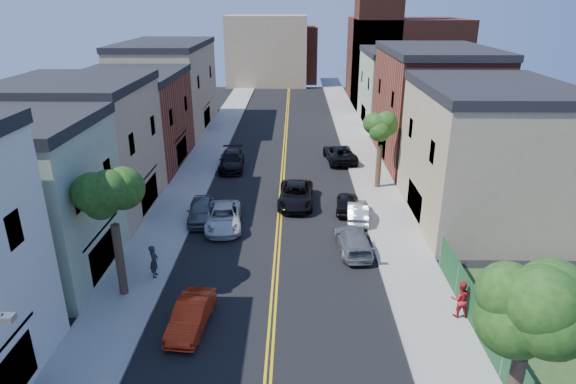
{
  "coord_description": "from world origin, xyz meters",
  "views": [
    {
      "loc": [
        1.06,
        -7.99,
        14.59
      ],
      "look_at": [
        0.6,
        23.94,
        2.0
      ],
      "focal_mm": 30.58,
      "sensor_mm": 36.0,
      "label": 1
    }
  ],
  "objects_px": {
    "dark_car_right_far": "(340,153)",
    "grey_car_left": "(201,210)",
    "silver_car_right": "(357,211)",
    "black_suv_lane": "(296,195)",
    "pedestrian_right": "(460,299)",
    "grey_car_right": "(353,241)",
    "black_car_right": "(347,203)",
    "black_car_left": "(232,160)",
    "pedestrian_left": "(154,261)",
    "white_pickup": "(223,217)",
    "red_sedan": "(191,315)"
  },
  "relations": [
    {
      "from": "white_pickup",
      "to": "grey_car_left",
      "type": "relative_size",
      "value": 1.16
    },
    {
      "from": "grey_car_right",
      "to": "black_suv_lane",
      "type": "height_order",
      "value": "black_suv_lane"
    },
    {
      "from": "red_sedan",
      "to": "silver_car_right",
      "type": "xyz_separation_m",
      "value": [
        9.3,
        12.38,
        -0.02
      ]
    },
    {
      "from": "white_pickup",
      "to": "pedestrian_right",
      "type": "xyz_separation_m",
      "value": [
        12.9,
        -10.19,
        0.38
      ]
    },
    {
      "from": "black_suv_lane",
      "to": "pedestrian_right",
      "type": "xyz_separation_m",
      "value": [
        7.93,
        -14.25,
        0.33
      ]
    },
    {
      "from": "grey_car_left",
      "to": "grey_car_right",
      "type": "height_order",
      "value": "grey_car_left"
    },
    {
      "from": "grey_car_left",
      "to": "dark_car_right_far",
      "type": "height_order",
      "value": "dark_car_right_far"
    },
    {
      "from": "grey_car_left",
      "to": "black_suv_lane",
      "type": "distance_m",
      "value": 7.31
    },
    {
      "from": "pedestrian_right",
      "to": "pedestrian_left",
      "type": "bearing_deg",
      "value": -10.62
    },
    {
      "from": "dark_car_right_far",
      "to": "pedestrian_left",
      "type": "height_order",
      "value": "pedestrian_left"
    },
    {
      "from": "red_sedan",
      "to": "black_car_right",
      "type": "relative_size",
      "value": 1.04
    },
    {
      "from": "black_suv_lane",
      "to": "pedestrian_right",
      "type": "relative_size",
      "value": 2.92
    },
    {
      "from": "dark_car_right_far",
      "to": "grey_car_left",
      "type": "bearing_deg",
      "value": 45.11
    },
    {
      "from": "black_car_left",
      "to": "pedestrian_left",
      "type": "bearing_deg",
      "value": -99.58
    },
    {
      "from": "black_car_right",
      "to": "pedestrian_left",
      "type": "distance_m",
      "value": 15.07
    },
    {
      "from": "red_sedan",
      "to": "white_pickup",
      "type": "bearing_deg",
      "value": 95.57
    },
    {
      "from": "grey_car_left",
      "to": "pedestrian_right",
      "type": "distance_m",
      "value": 18.43
    },
    {
      "from": "black_car_left",
      "to": "black_suv_lane",
      "type": "xyz_separation_m",
      "value": [
        5.91,
        -8.39,
        -0.01
      ]
    },
    {
      "from": "dark_car_right_far",
      "to": "pedestrian_left",
      "type": "relative_size",
      "value": 2.98
    },
    {
      "from": "black_car_left",
      "to": "grey_car_right",
      "type": "xyz_separation_m",
      "value": [
        9.45,
        -15.74,
        -0.09
      ]
    },
    {
      "from": "grey_car_right",
      "to": "black_car_right",
      "type": "relative_size",
      "value": 1.2
    },
    {
      "from": "black_car_left",
      "to": "grey_car_right",
      "type": "height_order",
      "value": "black_car_left"
    },
    {
      "from": "black_car_right",
      "to": "dark_car_right_far",
      "type": "relative_size",
      "value": 0.7
    },
    {
      "from": "grey_car_left",
      "to": "dark_car_right_far",
      "type": "xyz_separation_m",
      "value": [
        10.89,
        13.73,
        0.02
      ]
    },
    {
      "from": "black_car_left",
      "to": "black_car_right",
      "type": "xyz_separation_m",
      "value": [
        9.69,
        -9.62,
        -0.1
      ]
    },
    {
      "from": "grey_car_left",
      "to": "silver_car_right",
      "type": "bearing_deg",
      "value": -4.97
    },
    {
      "from": "silver_car_right",
      "to": "pedestrian_right",
      "type": "bearing_deg",
      "value": 112.05
    },
    {
      "from": "black_car_left",
      "to": "black_suv_lane",
      "type": "relative_size",
      "value": 0.97
    },
    {
      "from": "pedestrian_left",
      "to": "grey_car_left",
      "type": "bearing_deg",
      "value": -10.56
    },
    {
      "from": "grey_car_right",
      "to": "black_suv_lane",
      "type": "distance_m",
      "value": 8.16
    },
    {
      "from": "grey_car_right",
      "to": "dark_car_right_far",
      "type": "relative_size",
      "value": 0.85
    },
    {
      "from": "grey_car_left",
      "to": "silver_car_right",
      "type": "xyz_separation_m",
      "value": [
        11.0,
        0.22,
        -0.1
      ]
    },
    {
      "from": "black_car_left",
      "to": "silver_car_right",
      "type": "bearing_deg",
      "value": -51.23
    },
    {
      "from": "black_car_left",
      "to": "dark_car_right_far",
      "type": "xyz_separation_m",
      "value": [
        10.13,
        2.33,
        0.0
      ]
    },
    {
      "from": "black_suv_lane",
      "to": "red_sedan",
      "type": "bearing_deg",
      "value": -106.13
    },
    {
      "from": "black_car_right",
      "to": "black_suv_lane",
      "type": "height_order",
      "value": "black_suv_lane"
    },
    {
      "from": "silver_car_right",
      "to": "pedestrian_left",
      "type": "height_order",
      "value": "pedestrian_left"
    },
    {
      "from": "black_car_right",
      "to": "pedestrian_left",
      "type": "xyz_separation_m",
      "value": [
        -11.65,
        -9.55,
        0.42
      ]
    },
    {
      "from": "silver_car_right",
      "to": "pedestrian_left",
      "type": "bearing_deg",
      "value": 37.88
    },
    {
      "from": "black_car_left",
      "to": "black_suv_lane",
      "type": "bearing_deg",
      "value": -58.61
    },
    {
      "from": "silver_car_right",
      "to": "black_car_left",
      "type": "bearing_deg",
      "value": -42.86
    },
    {
      "from": "red_sedan",
      "to": "black_car_right",
      "type": "bearing_deg",
      "value": 63.43
    },
    {
      "from": "black_car_right",
      "to": "pedestrian_right",
      "type": "bearing_deg",
      "value": 113.81
    },
    {
      "from": "dark_car_right_far",
      "to": "pedestrian_left",
      "type": "distance_m",
      "value": 24.67
    },
    {
      "from": "grey_car_right",
      "to": "silver_car_right",
      "type": "bearing_deg",
      "value": -104.16
    },
    {
      "from": "silver_car_right",
      "to": "black_car_right",
      "type": "bearing_deg",
      "value": -65.95
    },
    {
      "from": "black_car_left",
      "to": "silver_car_right",
      "type": "relative_size",
      "value": 1.34
    },
    {
      "from": "silver_car_right",
      "to": "dark_car_right_far",
      "type": "bearing_deg",
      "value": -84.92
    },
    {
      "from": "grey_car_left",
      "to": "white_pickup",
      "type": "bearing_deg",
      "value": -37.85
    },
    {
      "from": "black_car_left",
      "to": "grey_car_right",
      "type": "relative_size",
      "value": 1.13
    }
  ]
}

